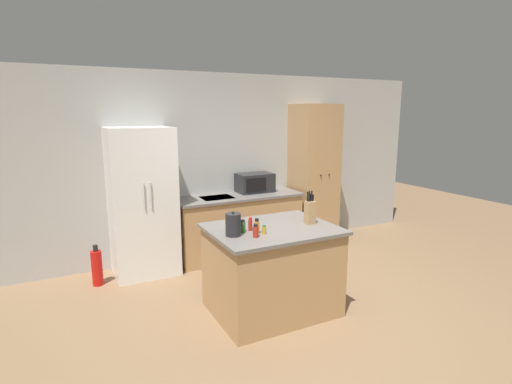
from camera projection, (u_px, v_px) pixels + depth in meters
The scene contains 15 objects.
ground_plane at pixel (300, 321), 4.00m from camera, with size 14.00×14.00×0.00m, color #846647.
wall_back at pixel (214, 165), 5.78m from camera, with size 7.20×0.06×2.60m.
refrigerator at pixel (142, 202), 5.05m from camera, with size 0.79×0.67×1.88m.
back_counter at pixel (238, 225), 5.77m from camera, with size 1.84×0.63×0.89m.
pantry_cabinet at pixel (314, 175), 6.23m from camera, with size 0.63×0.59×2.17m.
kitchen_island at pixel (272, 269), 4.14m from camera, with size 1.27×0.99×0.91m.
microwave at pixel (255, 183), 5.89m from camera, with size 0.52×0.34×0.28m.
knife_block at pixel (310, 211), 4.16m from camera, with size 0.09×0.09×0.35m.
spice_bottle_tall_dark at pixel (243, 226), 3.87m from camera, with size 0.05×0.05×0.13m.
spice_bottle_short_red at pixel (250, 224), 3.93m from camera, with size 0.04×0.04×0.13m.
spice_bottle_amber_oil at pixel (256, 231), 3.72m from camera, with size 0.05×0.05×0.13m.
spice_bottle_green_herb at pixel (257, 227), 3.82m from camera, with size 0.05×0.05×0.15m.
spice_bottle_pale_salt at pixel (264, 230), 3.82m from camera, with size 0.04×0.04×0.09m.
kettle at pixel (233, 225), 3.76m from camera, with size 0.15×0.15×0.24m.
fire_extinguisher at pixel (97, 267), 4.79m from camera, with size 0.13×0.13×0.50m.
Camera 1 is at (-2.06, -3.07, 2.06)m, focal length 28.00 mm.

